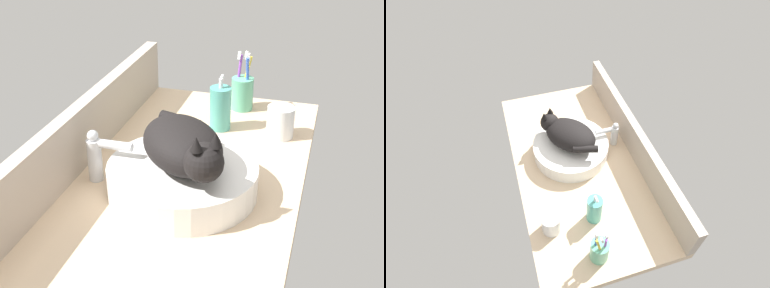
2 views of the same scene
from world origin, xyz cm
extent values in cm
cube|color=#D1B28E|center=(0.00, 0.00, -2.00)|extent=(110.79, 58.78, 4.00)
cube|color=#AD9E8E|center=(0.00, 27.59, 8.15)|extent=(110.79, 3.60, 16.30)
cylinder|color=white|center=(-6.25, -1.75, 3.74)|extent=(35.78, 35.78, 7.48)
ellipsoid|color=black|center=(-6.25, -1.75, 12.98)|extent=(30.11, 28.99, 11.00)
sphere|color=black|center=(-15.44, -9.28, 14.48)|extent=(8.80, 8.80, 8.80)
cone|color=black|center=(-14.82, -11.61, 19.88)|extent=(2.80, 2.80, 3.20)
cone|color=black|center=(-17.61, -8.21, 19.88)|extent=(2.80, 2.80, 3.20)
cylinder|color=black|center=(4.39, 2.02, 13.48)|extent=(6.16, 11.46, 3.20)
cylinder|color=silver|center=(-6.55, 20.63, 5.50)|extent=(3.60, 3.60, 11.00)
cylinder|color=silver|center=(-6.48, 15.63, 10.40)|extent=(2.33, 10.03, 2.20)
sphere|color=silver|center=(-6.55, 20.63, 12.20)|extent=(2.80, 2.80, 2.80)
cylinder|color=teal|center=(29.87, -2.33, 6.46)|extent=(6.27, 6.27, 12.91)
cylinder|color=silver|center=(29.87, -2.33, 14.31)|extent=(1.20, 1.20, 2.80)
cylinder|color=silver|center=(31.07, -2.33, 15.71)|extent=(2.20, 1.00, 1.00)
cylinder|color=#5BB28E|center=(45.70, -5.77, 5.16)|extent=(6.96, 6.96, 10.31)
cylinder|color=purple|center=(46.39, -4.17, 8.90)|extent=(3.25, 1.93, 16.98)
cube|color=white|center=(46.39, -4.17, 17.40)|extent=(1.53, 0.94, 2.59)
cylinder|color=yellow|center=(47.19, -6.11, 8.90)|extent=(1.70, 4.35, 16.85)
cube|color=white|center=(47.19, -6.11, 17.40)|extent=(1.32, 1.27, 2.57)
cylinder|color=blue|center=(45.35, -7.32, 8.90)|extent=(2.57, 1.28, 17.02)
cube|color=white|center=(45.35, -7.32, 17.40)|extent=(1.43, 0.85, 2.52)
cylinder|color=white|center=(29.61, -20.08, 4.56)|extent=(7.86, 7.86, 9.13)
cylinder|color=silver|center=(29.61, -20.08, 2.37)|extent=(6.92, 6.92, 4.74)
camera|label=1|loc=(-109.42, -33.65, 70.74)|focal=50.00mm
camera|label=2|loc=(85.44, -26.07, 112.13)|focal=28.00mm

